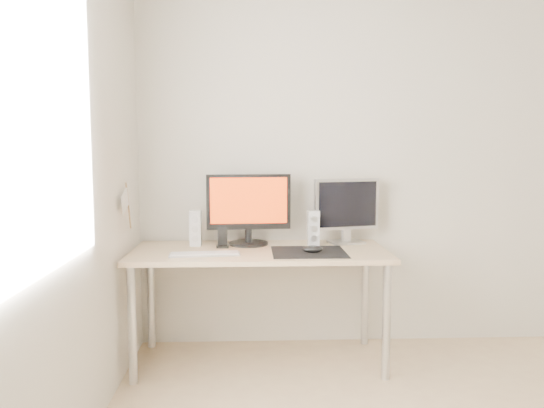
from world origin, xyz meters
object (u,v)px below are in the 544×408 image
main_monitor (249,207)px  keyboard (205,254)px  desk (260,262)px  speaker_right (313,228)px  speaker_left (196,228)px  second_monitor (347,208)px  phone_dock (223,241)px  mouse (313,249)px

main_monitor → keyboard: bearing=-127.9°
desk → speaker_right: 0.43m
speaker_left → speaker_right: (0.77, -0.02, 0.00)m
speaker_left → speaker_right: size_ratio=1.00×
speaker_left → keyboard: size_ratio=0.54×
second_monitor → speaker_right: size_ratio=1.94×
second_monitor → speaker_right: (-0.23, -0.07, -0.13)m
desk → second_monitor: bearing=19.5°
second_monitor → speaker_left: (-1.00, -0.05, -0.13)m
main_monitor → keyboard: main_monitor is taller
speaker_left → second_monitor: bearing=2.8°
second_monitor → keyboard: size_ratio=1.04×
speaker_left → keyboard: (0.09, -0.32, -0.11)m
phone_dock → desk: bearing=-20.3°
mouse → keyboard: bearing=-176.8°
main_monitor → phone_dock: main_monitor is taller
mouse → main_monitor: size_ratio=0.22×
desk → phone_dock: phone_dock is taller
main_monitor → speaker_right: bearing=-5.0°
speaker_right → keyboard: size_ratio=0.54×
desk → speaker_left: size_ratio=6.93×
main_monitor → speaker_right: main_monitor is taller
second_monitor → keyboard: 1.01m
mouse → main_monitor: (-0.39, 0.30, 0.23)m
speaker_left → speaker_right: 0.77m
second_monitor → phone_dock: 0.85m
mouse → second_monitor: (0.27, 0.33, 0.22)m
main_monitor → phone_dock: 0.28m
speaker_right → keyboard: speaker_right is taller
main_monitor → speaker_left: size_ratio=2.39×
speaker_right → speaker_left: bearing=178.5°
mouse → second_monitor: bearing=51.4°
main_monitor → second_monitor: bearing=2.9°
main_monitor → speaker_right: 0.45m
main_monitor → phone_dock: size_ratio=3.96×
desk → speaker_left: (-0.41, 0.16, 0.19)m
speaker_left → keyboard: speaker_left is taller
keyboard → second_monitor: bearing=21.9°
desk → phone_dock: 0.28m
keyboard → phone_dock: bearing=69.2°
speaker_left → mouse: bearing=-21.1°
mouse → speaker_right: bearing=82.3°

